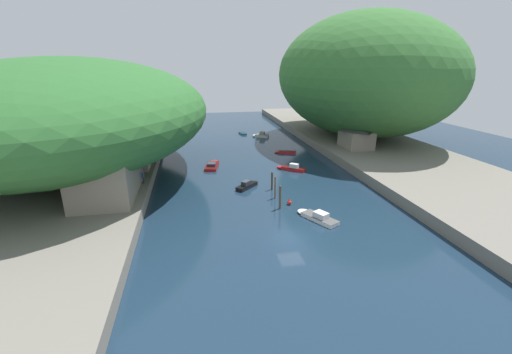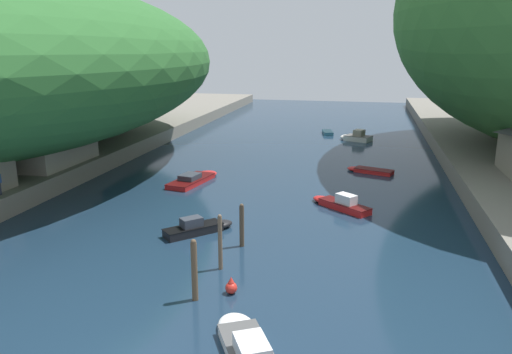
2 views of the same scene
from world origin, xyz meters
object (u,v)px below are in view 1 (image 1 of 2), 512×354
at_px(right_bank_cottage, 356,136).
at_px(channel_buoy_near, 289,202).
at_px(boat_near_quay, 285,152).
at_px(boat_small_dinghy, 260,135).
at_px(boat_moored_right, 291,168).
at_px(waterfront_building, 106,163).
at_px(boat_white_cruiser, 242,133).
at_px(person_on_quay, 127,188).
at_px(boat_navy_launch, 316,216).
at_px(boathouse_shed, 123,148).
at_px(boat_cabin_cruiser, 248,185).
at_px(person_by_boathouse, 143,176).
at_px(boat_yellow_tender, 212,165).

relative_size(right_bank_cottage, channel_buoy_near, 7.89).
bearing_deg(right_bank_cottage, boat_near_quay, 161.82).
relative_size(boat_small_dinghy, boat_moored_right, 0.92).
distance_m(waterfront_building, boat_white_cruiser, 48.35).
bearing_deg(waterfront_building, person_on_quay, -14.12).
bearing_deg(boat_near_quay, boat_navy_launch, -169.30).
distance_m(boat_navy_launch, boat_moored_right, 18.91).
height_order(boat_near_quay, person_on_quay, person_on_quay).
distance_m(boathouse_shed, boat_cabin_cruiser, 20.73).
distance_m(right_bank_cottage, boat_white_cruiser, 31.05).
xyz_separation_m(right_bank_cottage, person_by_boathouse, (-37.60, -13.86, -1.29)).
bearing_deg(boat_white_cruiser, person_on_quay, -127.20).
distance_m(waterfront_building, boathouse_shed, 12.80).
bearing_deg(boat_cabin_cruiser, waterfront_building, -124.52).
height_order(boathouse_shed, person_by_boathouse, boathouse_shed).
relative_size(waterfront_building, channel_buoy_near, 14.96).
relative_size(boat_yellow_tender, boat_cabin_cruiser, 1.61).
distance_m(boat_moored_right, person_by_boathouse, 23.78).
distance_m(boat_cabin_cruiser, person_by_boathouse, 14.52).
distance_m(boathouse_shed, channel_buoy_near, 27.91).
bearing_deg(person_by_boathouse, boat_navy_launch, -108.89).
height_order(boat_navy_launch, person_on_quay, person_on_quay).
height_order(right_bank_cottage, boat_moored_right, right_bank_cottage).
bearing_deg(right_bank_cottage, boat_small_dinghy, 125.57).
xyz_separation_m(waterfront_building, person_on_quay, (2.13, -0.54, -3.17)).
relative_size(boat_moored_right, channel_buoy_near, 5.46).
distance_m(boat_yellow_tender, boat_small_dinghy, 26.22).
height_order(boat_near_quay, person_by_boathouse, person_by_boathouse).
bearing_deg(boat_navy_launch, boat_small_dinghy, 58.19).
bearing_deg(boathouse_shed, boat_near_quay, 17.58).
relative_size(boathouse_shed, boat_yellow_tender, 1.28).
bearing_deg(channel_buoy_near, boat_white_cruiser, 88.97).
bearing_deg(boathouse_shed, boat_navy_launch, -41.01).
height_order(boat_cabin_cruiser, boat_small_dinghy, boat_small_dinghy).
relative_size(boat_navy_launch, channel_buoy_near, 6.57).
xyz_separation_m(right_bank_cottage, boat_near_quay, (-12.90, 4.24, -3.60)).
bearing_deg(boat_near_quay, boat_moored_right, -171.11).
bearing_deg(person_on_quay, boat_cabin_cruiser, -57.53).
xyz_separation_m(boat_white_cruiser, boat_cabin_cruiser, (-4.86, -38.64, 0.15)).
distance_m(boathouse_shed, boat_white_cruiser, 37.73).
bearing_deg(boat_yellow_tender, waterfront_building, -120.86).
xyz_separation_m(boathouse_shed, person_on_quay, (2.41, -13.27, -1.90)).
relative_size(boat_near_quay, boat_moored_right, 0.96).
xyz_separation_m(boat_cabin_cruiser, boat_near_quay, (10.34, 18.11, -0.16)).
xyz_separation_m(boat_white_cruiser, channel_buoy_near, (-0.82, -45.94, 0.14)).
bearing_deg(boat_small_dinghy, boat_yellow_tender, 172.98).
xyz_separation_m(right_bank_cottage, boat_navy_launch, (-17.32, -25.78, -3.47)).
distance_m(right_bank_cottage, boat_near_quay, 14.05).
bearing_deg(boat_yellow_tender, boat_navy_launch, -55.40).
distance_m(boat_near_quay, channel_buoy_near, 26.18).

